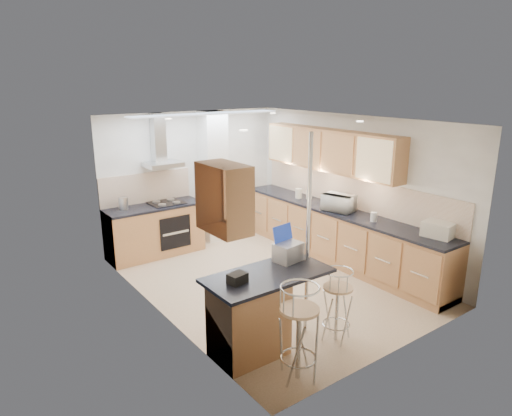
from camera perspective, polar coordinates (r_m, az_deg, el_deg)
ground at (r=7.28m, az=1.54°, el=-9.09°), size 4.80×4.80×0.00m
room_shell at (r=7.26m, az=1.86°, el=3.69°), size 3.64×4.84×2.51m
right_counter at (r=8.05m, az=10.08°, el=-3.32°), size 0.63×4.40×0.92m
back_counter at (r=8.37m, az=-12.51°, el=-2.72°), size 1.70×0.63×0.92m
peninsula at (r=5.43m, az=1.49°, el=-12.69°), size 1.47×0.72×0.94m
microwave at (r=7.80m, az=10.34°, el=0.66°), size 0.47×0.59×0.29m
laptop at (r=5.55m, az=4.05°, el=-5.50°), size 0.36×0.29×0.23m
bag at (r=4.98m, az=-2.34°, el=-8.77°), size 0.22×0.18×0.11m
bar_stool_near at (r=4.91m, az=5.38°, el=-15.26°), size 0.48×0.48×1.07m
bar_stool_end at (r=5.66m, az=10.10°, el=-11.87°), size 0.53×0.53×0.92m
jar_a at (r=8.55m, az=5.34°, el=1.83°), size 0.13×0.13×0.18m
jar_b at (r=8.52m, az=6.66°, el=1.64°), size 0.12×0.12×0.15m
jar_c at (r=7.86m, az=11.71°, el=0.31°), size 0.18×0.18×0.18m
jar_d at (r=7.35m, az=14.50°, el=-1.09°), size 0.11×0.11×0.15m
bread_bin at (r=6.93m, az=21.84°, el=-2.49°), size 0.39×0.45×0.21m
kettle at (r=8.09m, az=-16.26°, el=0.55°), size 0.16×0.16×0.21m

